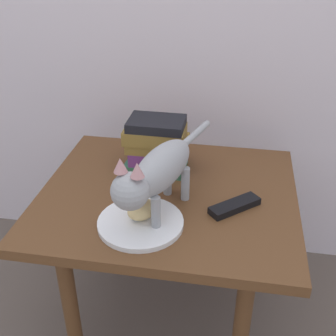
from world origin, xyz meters
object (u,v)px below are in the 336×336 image
object	(u,v)px
tv_remote	(235,206)
bread_roll	(142,210)
plate	(141,223)
side_table	(168,211)
cat	(157,173)
book_stack	(157,144)

from	to	relation	value
tv_remote	bread_roll	bearing A→B (deg)	161.77
plate	tv_remote	bearing A→B (deg)	25.47
plate	bread_roll	distance (m)	0.03
side_table	bread_roll	xyz separation A→B (m)	(-0.04, -0.15, 0.11)
cat	tv_remote	world-z (taller)	cat
side_table	book_stack	world-z (taller)	book_stack
bread_roll	book_stack	size ratio (longest dim) A/B	0.42
side_table	plate	distance (m)	0.19
plate	bread_roll	world-z (taller)	bread_roll
tv_remote	cat	bearing A→B (deg)	156.65
side_table	book_stack	bearing A→B (deg)	113.18
side_table	plate	world-z (taller)	plate
cat	book_stack	xyz separation A→B (m)	(-0.05, 0.25, -0.05)
side_table	plate	size ratio (longest dim) A/B	3.30
book_stack	tv_remote	bearing A→B (deg)	-36.72
plate	bread_roll	xyz separation A→B (m)	(0.00, 0.01, 0.03)
bread_roll	book_stack	xyz separation A→B (m)	(-0.02, 0.29, 0.04)
cat	book_stack	world-z (taller)	cat
side_table	tv_remote	size ratio (longest dim) A/B	4.88
plate	tv_remote	size ratio (longest dim) A/B	1.48
side_table	bread_roll	world-z (taller)	bread_roll
bread_roll	tv_remote	size ratio (longest dim) A/B	0.53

